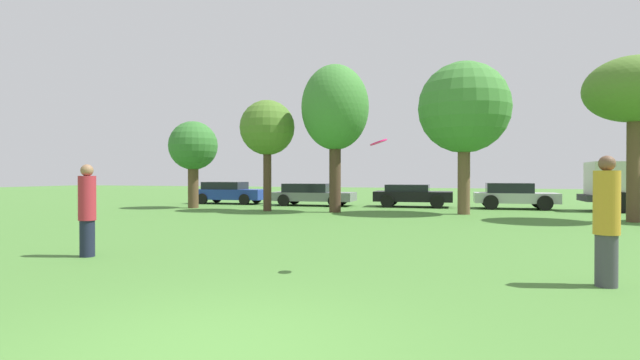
% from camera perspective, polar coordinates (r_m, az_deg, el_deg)
% --- Properties ---
extents(ground_plane, '(120.00, 120.00, 0.00)m').
position_cam_1_polar(ground_plane, '(4.99, -12.82, -18.98)').
color(ground_plane, '#477A33').
extents(person_thrower, '(0.34, 0.34, 1.89)m').
position_cam_1_polar(person_thrower, '(10.96, -25.85, -3.17)').
color(person_thrower, '#191E33').
rests_on(person_thrower, ground).
extents(person_catcher, '(0.37, 0.37, 1.96)m').
position_cam_1_polar(person_catcher, '(8.40, 30.81, -4.13)').
color(person_catcher, '#3F3F47').
rests_on(person_catcher, ground).
extents(frisbee, '(0.30, 0.30, 0.14)m').
position_cam_1_polar(frisbee, '(8.24, 6.95, 4.46)').
color(frisbee, '#F21E72').
extents(tree_0, '(2.47, 2.47, 4.41)m').
position_cam_1_polar(tree_0, '(25.32, -14.79, 3.78)').
color(tree_0, brown).
rests_on(tree_0, ground).
extents(tree_1, '(2.57, 2.57, 5.18)m').
position_cam_1_polar(tree_1, '(22.72, -6.26, 6.04)').
color(tree_1, '#473323').
rests_on(tree_1, ground).
extents(tree_2, '(3.03, 3.03, 6.64)m').
position_cam_1_polar(tree_2, '(21.84, 1.79, 8.39)').
color(tree_2, '#473323').
rests_on(tree_2, ground).
extents(tree_3, '(3.89, 3.89, 6.51)m').
position_cam_1_polar(tree_3, '(21.62, 16.68, 8.12)').
color(tree_3, brown).
rests_on(tree_3, ground).
extents(tree_4, '(3.34, 3.34, 5.90)m').
position_cam_1_polar(tree_4, '(20.63, 33.15, 8.79)').
color(tree_4, brown).
rests_on(tree_4, ground).
extents(parked_car_blue, '(4.29, 2.03, 1.27)m').
position_cam_1_polar(parked_car_blue, '(28.71, -10.75, -1.43)').
color(parked_car_blue, '#1E389E').
rests_on(parked_car_blue, ground).
extents(parked_car_grey, '(4.58, 2.15, 1.21)m').
position_cam_1_polar(parked_car_grey, '(26.43, -1.02, -1.66)').
color(parked_car_grey, slate).
rests_on(parked_car_grey, ground).
extents(parked_car_black, '(4.08, 2.15, 1.18)m').
position_cam_1_polar(parked_car_black, '(25.80, 10.84, -1.71)').
color(parked_car_black, black).
rests_on(parked_car_black, ground).
extents(parked_car_silver, '(3.96, 2.12, 1.28)m').
position_cam_1_polar(parked_car_silver, '(25.70, 21.92, -1.67)').
color(parked_car_silver, '#B2B2B7').
rests_on(parked_car_silver, ground).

